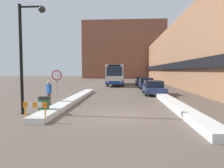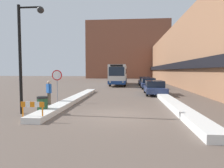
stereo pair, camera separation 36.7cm
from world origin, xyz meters
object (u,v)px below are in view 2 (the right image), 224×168
Objects in this scene: trash_bin at (43,105)px; construction_barricade at (33,108)px; stop_sign at (57,79)px; parked_car_back at (145,81)px; street_lamp at (25,46)px; parked_car_front at (155,87)px; city_bus at (119,74)px; pedestrian at (49,90)px; parked_car_middle at (148,83)px.

construction_barricade is at bearing -79.46° from trash_bin.
parked_car_back is at bearing 68.06° from stop_sign.
parked_car_back is 0.82× the size of street_lamp.
parked_car_front reaches higher than trash_bin.
city_bus reaches higher than parked_car_back.
city_bus is 7.05× the size of pedestrian.
construction_barricade is at bearing -30.47° from pedestrian.
parked_car_middle is at bearing -90.00° from parked_car_back.
construction_barricade is (-6.88, -18.25, -0.05)m from parked_car_middle.
parked_car_front is at bearing -90.00° from parked_car_middle.
pedestrian is at bearing -120.63° from parked_car_middle.
parked_car_front is 4.16× the size of construction_barricade.
parked_car_middle is at bearing 58.21° from stop_sign.
construction_barricade is (1.18, -1.69, -2.99)m from street_lamp.
parked_car_middle is (0.00, 6.85, 0.01)m from parked_car_front.
pedestrian is at bearing -103.40° from stop_sign.
street_lamp reaches higher than stop_sign.
trash_bin is 1.80m from construction_barricade.
parked_car_middle is 6.79m from parked_car_back.
city_bus is at bearing 82.88° from trash_bin.
pedestrian is (-8.05, -13.59, 0.29)m from parked_car_middle.
pedestrian is at bearing -100.41° from city_bus.
pedestrian is at bearing 104.04° from construction_barricade.
stop_sign is at bearing -111.94° from parked_car_back.
city_bus is at bearing 84.12° from construction_barricade.
stop_sign is 2.19× the size of construction_barricade.
trash_bin is at bearing -107.22° from parked_car_back.
pedestrian is at bearing 89.62° from street_lamp.
construction_barricade is at bearing -105.37° from parked_car_back.
pedestrian is 3.06m from trash_bin.
construction_barricade is (0.93, -5.64, -1.08)m from stop_sign.
parked_car_middle is at bearing 69.33° from construction_barricade.
parked_car_front is 2.74× the size of pedestrian.
trash_bin is (-7.21, -16.48, -0.24)m from parked_car_middle.
parked_car_middle is at bearing -57.42° from city_bus.
parked_car_middle is at bearing 90.00° from parked_car_front.
trash_bin is at bearing 100.54° from construction_barricade.
parked_car_middle is 0.98× the size of parked_car_back.
stop_sign is (-3.50, -19.36, -0.02)m from city_bus.
parked_car_back reaches higher than trash_bin.
parked_car_front is 12.04m from trash_bin.
city_bus is at bearing 122.58° from parked_car_middle.
trash_bin is at bearing -126.82° from parked_car_front.
parked_car_front is 0.78× the size of street_lamp.
parked_car_front is at bearing 85.45° from pedestrian.
stop_sign is 1.44× the size of pedestrian.
street_lamp is 3.98m from pedestrian.
street_lamp reaches higher than trash_bin.
trash_bin is (-7.21, -23.28, -0.22)m from parked_car_back.
stop_sign reaches higher than parked_car_middle.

